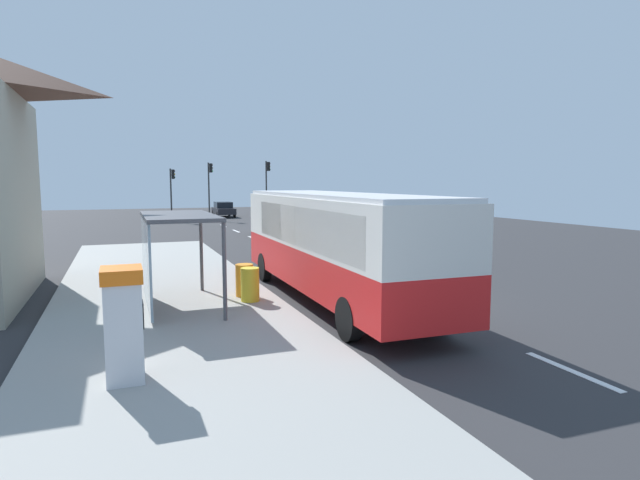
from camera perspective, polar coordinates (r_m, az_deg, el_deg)
ground_plane at (r=28.38m, az=-5.44°, el=-0.86°), size 56.00×92.00×0.04m
sidewalk_platform at (r=15.55m, az=-16.38°, el=-6.70°), size 6.20×30.00×0.18m
lane_stripe_seg_0 at (r=11.14m, az=25.79°, el=-12.76°), size 0.16×2.20×0.01m
lane_stripe_seg_1 at (r=14.84m, az=11.49°, el=-7.52°), size 0.16×2.20×0.01m
lane_stripe_seg_2 at (r=19.14m, az=3.40°, el=-4.27°), size 0.16×2.20×0.01m
lane_stripe_seg_3 at (r=23.72m, az=-1.60°, el=-2.20°), size 0.16×2.20×0.01m
lane_stripe_seg_4 at (r=28.44m, az=-4.96°, el=-0.79°), size 0.16×2.20×0.01m
lane_stripe_seg_5 at (r=33.24m, az=-7.35°, el=0.22°), size 0.16×2.20×0.01m
lane_stripe_seg_6 at (r=38.10m, az=-9.14°, el=0.97°), size 0.16×2.20×0.01m
lane_stripe_seg_7 at (r=42.98m, az=-10.52°, el=1.54°), size 0.16×2.20×0.01m
bus at (r=15.31m, az=1.52°, el=0.01°), size 2.66×11.04×3.21m
white_van at (r=34.84m, az=-4.76°, el=2.73°), size 2.18×5.26×2.30m
sedan_near at (r=53.93m, az=-10.51°, el=3.34°), size 1.91×4.44×1.52m
ticket_machine at (r=9.45m, az=-20.69°, el=-8.54°), size 0.66×0.76×1.94m
recycling_bin_yellow at (r=14.89m, az=-7.66°, el=-4.84°), size 0.52×0.52×0.95m
recycling_bin_orange at (r=15.56m, az=-8.26°, el=-4.37°), size 0.52×0.52×0.95m
traffic_light_near_side at (r=49.45m, az=-5.79°, el=6.42°), size 0.49×0.28×5.48m
traffic_light_far_side at (r=48.71m, az=-15.88°, el=5.68°), size 0.49×0.28×4.73m
traffic_light_median at (r=49.94m, az=-11.96°, el=6.21°), size 0.49×0.28×5.33m
bus_shelter at (r=14.43m, az=-16.41°, el=0.38°), size 1.80×4.00×2.50m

